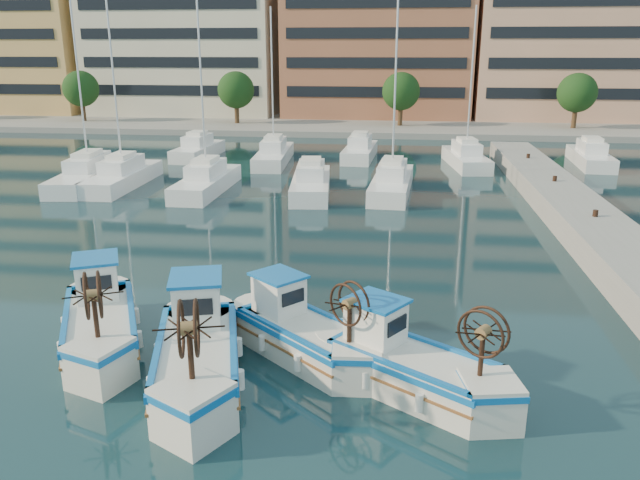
{
  "coord_description": "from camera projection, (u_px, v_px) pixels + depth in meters",
  "views": [
    {
      "loc": [
        3.91,
        -14.98,
        8.59
      ],
      "look_at": [
        1.05,
        7.81,
        1.5
      ],
      "focal_mm": 35.0,
      "sensor_mm": 36.0,
      "label": 1
    }
  ],
  "objects": [
    {
      "name": "fishing_boat_b",
      "position": [
        197.0,
        350.0,
        16.56
      ],
      "size": [
        3.38,
        5.36,
        3.25
      ],
      "rotation": [
        0.0,
        0.0,
        0.27
      ],
      "color": "silver",
      "rests_on": "ground"
    },
    {
      "name": "ground",
      "position": [
        247.0,
        373.0,
        17.2
      ],
      "size": [
        300.0,
        300.0,
        0.0
      ],
      "primitive_type": "plane",
      "color": "#193E42",
      "rests_on": "ground"
    },
    {
      "name": "yacht_marina",
      "position": [
        299.0,
        168.0,
        43.95
      ],
      "size": [
        37.9,
        21.42,
        11.5
      ],
      "color": "white",
      "rests_on": "ground"
    },
    {
      "name": "fishing_boat_d",
      "position": [
        409.0,
        363.0,
        16.11
      ],
      "size": [
        4.72,
        4.03,
        2.89
      ],
      "rotation": [
        0.0,
        0.0,
        0.98
      ],
      "color": "silver",
      "rests_on": "ground"
    },
    {
      "name": "fishing_boat_c",
      "position": [
        302.0,
        331.0,
        17.98
      ],
      "size": [
        4.47,
        4.24,
        2.83
      ],
      "rotation": [
        0.0,
        0.0,
        0.85
      ],
      "color": "silver",
      "rests_on": "ground"
    },
    {
      "name": "fishing_boat_a",
      "position": [
        100.0,
        319.0,
        18.57
      ],
      "size": [
        3.85,
        5.12,
        3.08
      ],
      "rotation": [
        0.0,
        0.0,
        0.45
      ],
      "color": "silver",
      "rests_on": "ground"
    },
    {
      "name": "waterfront",
      "position": [
        447.0,
        26.0,
        74.5
      ],
      "size": [
        180.0,
        40.0,
        25.6
      ],
      "color": "gray",
      "rests_on": "ground"
    }
  ]
}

